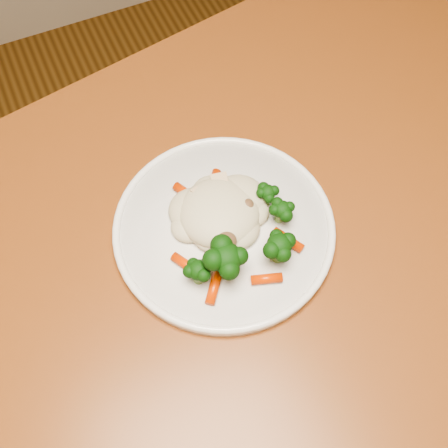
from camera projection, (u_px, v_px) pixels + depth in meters
name	position (u px, v px, depth m)	size (l,w,h in m)	color
dining_table	(316.00, 266.00, 0.80)	(1.39, 1.06, 0.75)	brown
plate	(224.00, 229.00, 0.71)	(0.28, 0.28, 0.01)	white
meal	(229.00, 225.00, 0.68)	(0.17, 0.18, 0.05)	beige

